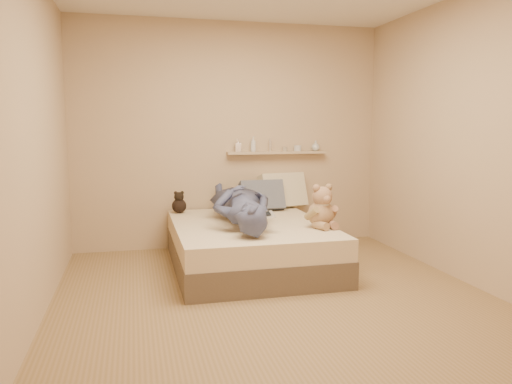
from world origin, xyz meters
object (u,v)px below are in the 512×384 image
object	(u,v)px
pillow_grey	(262,196)
person	(240,204)
bed	(249,245)
dark_plush	(179,204)
teddy_bear	(322,209)
pillow_cream	(283,191)
game_console	(265,215)
wall_shelf	(277,153)

from	to	relation	value
pillow_grey	person	bearing A→B (deg)	-121.04
bed	dark_plush	distance (m)	1.03
teddy_bear	person	xyz separation A→B (m)	(-0.71, 0.40, 0.02)
pillow_cream	game_console	bearing A→B (deg)	-113.11
game_console	teddy_bear	distance (m)	0.62
game_console	pillow_cream	xyz separation A→B (m)	(0.58, 1.35, 0.03)
teddy_bear	wall_shelf	xyz separation A→B (m)	(-0.08, 1.28, 0.48)
teddy_bear	pillow_grey	distance (m)	1.11
game_console	wall_shelf	bearing A→B (deg)	69.85
bed	dark_plush	size ratio (longest dim) A/B	7.64
bed	teddy_bear	size ratio (longest dim) A/B	4.49
teddy_bear	dark_plush	distance (m)	1.68
dark_plush	person	world-z (taller)	person
bed	dark_plush	xyz separation A→B (m)	(-0.63, 0.74, 0.33)
person	wall_shelf	distance (m)	1.18
bed	pillow_grey	world-z (taller)	pillow_grey
wall_shelf	bed	bearing A→B (deg)	-121.18
game_console	dark_plush	world-z (taller)	dark_plush
wall_shelf	teddy_bear	bearing A→B (deg)	-86.61
pillow_cream	person	world-z (taller)	pillow_cream
teddy_bear	wall_shelf	world-z (taller)	wall_shelf
teddy_bear	pillow_grey	world-z (taller)	teddy_bear
pillow_grey	wall_shelf	world-z (taller)	wall_shelf
person	wall_shelf	bearing A→B (deg)	-121.48
teddy_bear	pillow_cream	distance (m)	1.20
teddy_bear	person	bearing A→B (deg)	150.46
game_console	teddy_bear	bearing A→B (deg)	13.64
game_console	pillow_cream	world-z (taller)	pillow_cream
bed	game_console	bearing A→B (deg)	-87.16
dark_plush	pillow_cream	distance (m)	1.24
person	teddy_bear	bearing A→B (deg)	154.92
teddy_bear	dark_plush	bearing A→B (deg)	138.33
game_console	person	xyz separation A→B (m)	(-0.11, 0.55, 0.03)
pillow_cream	wall_shelf	world-z (taller)	wall_shelf
dark_plush	person	distance (m)	0.90
dark_plush	person	xyz separation A→B (m)	(0.54, -0.71, 0.09)
bed	person	world-z (taller)	person
teddy_bear	game_console	bearing A→B (deg)	-166.36
bed	person	xyz separation A→B (m)	(-0.09, 0.03, 0.42)
teddy_bear	pillow_grey	bearing A→B (deg)	106.53
game_console	person	size ratio (longest dim) A/B	0.13
game_console	person	bearing A→B (deg)	101.60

